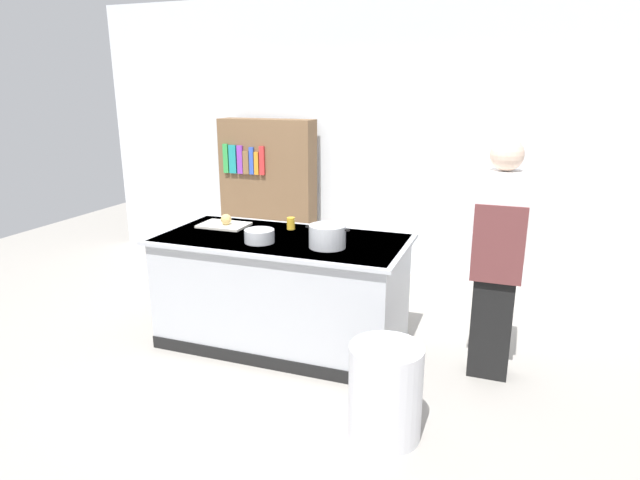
% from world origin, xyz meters
% --- Properties ---
extents(ground_plane, '(10.00, 10.00, 0.00)m').
position_xyz_m(ground_plane, '(0.00, 0.00, 0.00)').
color(ground_plane, '#9E9991').
extents(back_wall, '(6.40, 0.12, 3.00)m').
position_xyz_m(back_wall, '(0.00, 2.10, 1.50)').
color(back_wall, silver).
rests_on(back_wall, ground_plane).
extents(counter_island, '(1.98, 0.98, 0.90)m').
position_xyz_m(counter_island, '(0.00, -0.00, 0.47)').
color(counter_island, '#B7BABF').
rests_on(counter_island, ground_plane).
extents(cutting_board, '(0.40, 0.28, 0.02)m').
position_xyz_m(cutting_board, '(-0.60, 0.16, 0.91)').
color(cutting_board, silver).
rests_on(cutting_board, counter_island).
extents(onion, '(0.09, 0.09, 0.09)m').
position_xyz_m(onion, '(-0.57, 0.14, 0.97)').
color(onion, tan).
rests_on(onion, cutting_board).
extents(stock_pot, '(0.34, 0.27, 0.17)m').
position_xyz_m(stock_pot, '(0.43, -0.13, 0.98)').
color(stock_pot, '#B7BABF').
rests_on(stock_pot, counter_island).
extents(mixing_bowl, '(0.23, 0.23, 0.10)m').
position_xyz_m(mixing_bowl, '(-0.10, -0.18, 0.95)').
color(mixing_bowl, '#B7BABF').
rests_on(mixing_bowl, counter_island).
extents(juice_cup, '(0.07, 0.07, 0.10)m').
position_xyz_m(juice_cup, '(-0.03, 0.26, 0.95)').
color(juice_cup, yellow).
rests_on(juice_cup, counter_island).
extents(trash_bin, '(0.44, 0.44, 0.59)m').
position_xyz_m(trash_bin, '(1.08, -0.93, 0.29)').
color(trash_bin, silver).
rests_on(trash_bin, ground_plane).
extents(person_chef, '(0.38, 0.25, 1.72)m').
position_xyz_m(person_chef, '(1.62, 0.05, 0.91)').
color(person_chef, black).
rests_on(person_chef, ground_plane).
extents(bookshelf, '(1.10, 0.31, 1.70)m').
position_xyz_m(bookshelf, '(-0.97, 1.80, 0.85)').
color(bookshelf, brown).
rests_on(bookshelf, ground_plane).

